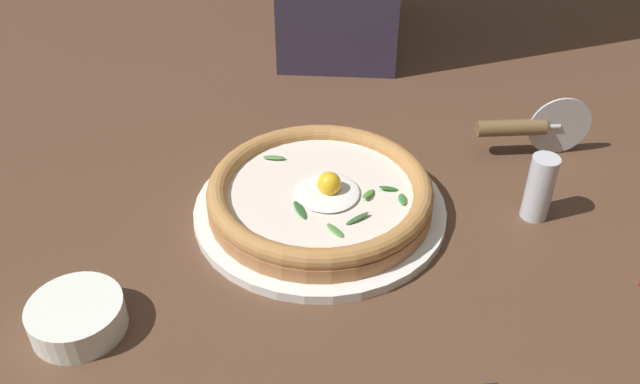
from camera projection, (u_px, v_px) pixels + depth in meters
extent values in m
cube|color=brown|center=(350.00, 225.00, 0.82)|extent=(2.40, 2.40, 0.03)
cylinder|color=white|center=(320.00, 209.00, 0.81)|extent=(0.30, 0.30, 0.01)
cylinder|color=#B17545|center=(320.00, 199.00, 0.80)|extent=(0.27, 0.27, 0.02)
torus|color=#B17B42|center=(320.00, 189.00, 0.79)|extent=(0.27, 0.27, 0.02)
cylinder|color=white|center=(320.00, 192.00, 0.79)|extent=(0.22, 0.22, 0.00)
ellipsoid|color=white|center=(328.00, 193.00, 0.78)|extent=(0.08, 0.07, 0.01)
sphere|color=yellow|center=(329.00, 182.00, 0.78)|extent=(0.03, 0.03, 0.03)
ellipsoid|color=#2B6C27|center=(388.00, 187.00, 0.79)|extent=(0.01, 0.02, 0.01)
ellipsoid|color=#4B8E33|center=(369.00, 194.00, 0.78)|extent=(0.03, 0.02, 0.01)
ellipsoid|color=#345E2C|center=(360.00, 218.00, 0.74)|extent=(0.02, 0.03, 0.01)
ellipsoid|color=#2D652B|center=(300.00, 210.00, 0.75)|extent=(0.03, 0.02, 0.01)
ellipsoid|color=#578A4B|center=(274.00, 157.00, 0.84)|extent=(0.01, 0.03, 0.00)
ellipsoid|color=#3C8241|center=(402.00, 199.00, 0.77)|extent=(0.02, 0.01, 0.00)
ellipsoid|color=#50903F|center=(335.00, 230.00, 0.73)|extent=(0.02, 0.02, 0.01)
cylinder|color=white|center=(77.00, 317.00, 0.66)|extent=(0.09, 0.09, 0.03)
cylinder|color=silver|center=(560.00, 126.00, 0.89)|extent=(0.01, 0.08, 0.08)
cylinder|color=silver|center=(552.00, 126.00, 0.89)|extent=(0.01, 0.02, 0.01)
cylinder|color=brown|center=(511.00, 128.00, 0.89)|extent=(0.02, 0.09, 0.02)
cylinder|color=silver|center=(540.00, 188.00, 0.78)|extent=(0.03, 0.03, 0.08)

